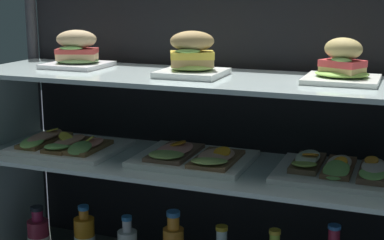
% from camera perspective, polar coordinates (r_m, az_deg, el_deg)
% --- Properties ---
extents(case_frame, '(1.43, 0.44, 0.96)m').
position_cam_1_polar(case_frame, '(1.81, 1.27, -0.38)').
color(case_frame, '#333338').
rests_on(case_frame, ground).
extents(riser_lower_tier, '(1.35, 0.37, 0.38)m').
position_cam_1_polar(riser_lower_tier, '(1.81, 0.00, -10.41)').
color(riser_lower_tier, silver).
rests_on(riser_lower_tier, case_base_deck).
extents(shelf_lower_glass, '(1.37, 0.39, 0.01)m').
position_cam_1_polar(shelf_lower_glass, '(1.74, 0.00, -4.46)').
color(shelf_lower_glass, silver).
rests_on(shelf_lower_glass, riser_lower_tier).
extents(riser_upper_tier, '(1.35, 0.37, 0.25)m').
position_cam_1_polar(riser_upper_tier, '(1.71, 0.00, -0.22)').
color(riser_upper_tier, silver).
rests_on(riser_upper_tier, shelf_lower_glass).
extents(shelf_upper_glass, '(1.37, 0.39, 0.01)m').
position_cam_1_polar(shelf_upper_glass, '(1.68, 0.00, 4.17)').
color(shelf_upper_glass, silver).
rests_on(shelf_upper_glass, riser_upper_tier).
extents(plated_roll_sandwich_far_left, '(0.18, 0.18, 0.12)m').
position_cam_1_polar(plated_roll_sandwich_far_left, '(1.89, -11.25, 6.49)').
color(plated_roll_sandwich_far_left, white).
rests_on(plated_roll_sandwich_far_left, shelf_upper_glass).
extents(plated_roll_sandwich_near_right_corner, '(0.18, 0.18, 0.13)m').
position_cam_1_polar(plated_roll_sandwich_near_right_corner, '(1.66, 0.01, 6.01)').
color(plated_roll_sandwich_near_right_corner, white).
rests_on(plated_roll_sandwich_near_right_corner, shelf_upper_glass).
extents(plated_roll_sandwich_mid_right, '(0.20, 0.20, 0.12)m').
position_cam_1_polar(plated_roll_sandwich_mid_right, '(1.61, 14.57, 5.10)').
color(plated_roll_sandwich_mid_right, white).
rests_on(plated_roll_sandwich_mid_right, shelf_upper_glass).
extents(open_sandwich_tray_left_of_center, '(0.34, 0.27, 0.06)m').
position_cam_1_polar(open_sandwich_tray_left_of_center, '(1.91, -12.30, -2.39)').
color(open_sandwich_tray_left_of_center, white).
rests_on(open_sandwich_tray_left_of_center, shelf_lower_glass).
extents(open_sandwich_tray_far_right, '(0.34, 0.29, 0.05)m').
position_cam_1_polar(open_sandwich_tray_far_right, '(1.73, 0.15, -3.66)').
color(open_sandwich_tray_far_right, white).
rests_on(open_sandwich_tray_far_right, shelf_lower_glass).
extents(open_sandwich_tray_mid_left, '(0.34, 0.27, 0.06)m').
position_cam_1_polar(open_sandwich_tray_mid_left, '(1.66, 14.21, -4.72)').
color(open_sandwich_tray_mid_left, white).
rests_on(open_sandwich_tray_mid_left, shelf_lower_glass).
extents(juice_bottle_back_center, '(0.07, 0.07, 0.19)m').
position_cam_1_polar(juice_bottle_back_center, '(2.06, -14.84, -11.25)').
color(juice_bottle_back_center, maroon).
rests_on(juice_bottle_back_center, case_base_deck).
extents(juice_bottle_near_post, '(0.07, 0.07, 0.21)m').
position_cam_1_polar(juice_bottle_near_post, '(2.00, -10.50, -11.51)').
color(juice_bottle_near_post, orange).
rests_on(juice_bottle_near_post, case_base_deck).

